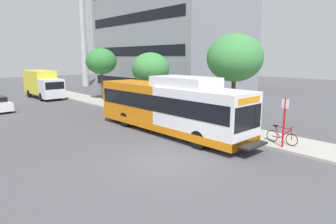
# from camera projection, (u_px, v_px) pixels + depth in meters

# --- Properties ---
(ground_plane) EXTENTS (120.00, 120.00, 0.00)m
(ground_plane) POSITION_uv_depth(u_px,v_px,m) (83.00, 131.00, 18.97)
(ground_plane) COLOR #4C4C51
(sidewalk_curb) EXTENTS (3.00, 56.00, 0.14)m
(sidewalk_curb) POSITION_uv_depth(u_px,v_px,m) (180.00, 119.00, 22.17)
(sidewalk_curb) COLOR #A8A399
(sidewalk_curb) RESTS_ON ground
(transit_bus) EXTENTS (2.58, 12.25, 3.65)m
(transit_bus) POSITION_uv_depth(u_px,v_px,m) (169.00, 107.00, 18.20)
(transit_bus) COLOR white
(transit_bus) RESTS_ON ground
(bus_stop_sign_pole) EXTENTS (0.10, 0.36, 2.60)m
(bus_stop_sign_pole) POSITION_uv_depth(u_px,v_px,m) (284.00, 119.00, 14.80)
(bus_stop_sign_pole) COLOR red
(bus_stop_sign_pole) RESTS_ON sidewalk_curb
(bicycle_parked) EXTENTS (0.52, 1.76, 1.02)m
(bicycle_parked) POSITION_uv_depth(u_px,v_px,m) (282.00, 136.00, 15.58)
(bicycle_parked) COLOR black
(bicycle_parked) RESTS_ON sidewalk_curb
(street_tree_near_stop) EXTENTS (3.72, 3.72, 6.18)m
(street_tree_near_stop) POSITION_uv_depth(u_px,v_px,m) (235.00, 58.00, 19.02)
(street_tree_near_stop) COLOR #4C3823
(street_tree_near_stop) RESTS_ON sidewalk_curb
(street_tree_mid_block) EXTENTS (3.33, 3.33, 5.07)m
(street_tree_mid_block) POSITION_uv_depth(u_px,v_px,m) (151.00, 69.00, 25.22)
(street_tree_mid_block) COLOR #4C3823
(street_tree_mid_block) RESTS_ON sidewalk_curb
(street_tree_far_block) EXTENTS (3.36, 3.36, 5.65)m
(street_tree_far_block) POSITION_uv_depth(u_px,v_px,m) (101.00, 61.00, 31.63)
(street_tree_far_block) COLOR #4C3823
(street_tree_far_block) RESTS_ON sidewalk_curb
(box_truck_background) EXTENTS (2.32, 7.01, 3.25)m
(box_truck_background) POSITION_uv_depth(u_px,v_px,m) (43.00, 84.00, 33.89)
(box_truck_background) COLOR silver
(box_truck_background) RESTS_ON ground
(lattice_comm_tower) EXTENTS (1.10, 1.10, 30.85)m
(lattice_comm_tower) POSITION_uv_depth(u_px,v_px,m) (83.00, 23.00, 46.88)
(lattice_comm_tower) COLOR #B7B7BC
(lattice_comm_tower) RESTS_ON ground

